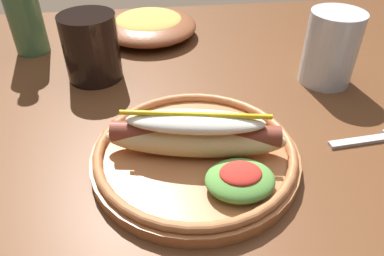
{
  "coord_description": "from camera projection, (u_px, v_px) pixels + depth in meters",
  "views": [
    {
      "loc": [
        -0.1,
        -0.4,
        1.05
      ],
      "look_at": [
        -0.05,
        -0.04,
        0.77
      ],
      "focal_mm": 34.19,
      "sensor_mm": 36.0,
      "label": 1
    }
  ],
  "objects": [
    {
      "name": "dining_table",
      "position": [
        220.0,
        177.0,
        0.58
      ],
      "size": [
        1.11,
        1.0,
        0.74
      ],
      "color": "brown",
      "rests_on": "ground_plane"
    },
    {
      "name": "hot_dog_plate",
      "position": [
        197.0,
        150.0,
        0.44
      ],
      "size": [
        0.26,
        0.26,
        0.08
      ],
      "color": "#B77042",
      "rests_on": "dining_table"
    },
    {
      "name": "fork",
      "position": [
        378.0,
        138.0,
        0.49
      ],
      "size": [
        0.12,
        0.03,
        0.0
      ],
      "rotation": [
        0.0,
        0.0,
        0.08
      ],
      "color": "silver",
      "rests_on": "dining_table"
    },
    {
      "name": "soda_cup",
      "position": [
        91.0,
        47.0,
        0.6
      ],
      "size": [
        0.09,
        0.09,
        0.11
      ],
      "primitive_type": "cylinder",
      "color": "black",
      "rests_on": "dining_table"
    },
    {
      "name": "water_cup",
      "position": [
        331.0,
        48.0,
        0.58
      ],
      "size": [
        0.08,
        0.08,
        0.12
      ],
      "primitive_type": "cylinder",
      "color": "silver",
      "rests_on": "dining_table"
    },
    {
      "name": "glass_bottle",
      "position": [
        21.0,
        3.0,
        0.65
      ],
      "size": [
        0.06,
        0.06,
        0.24
      ],
      "color": "#4C7F51",
      "rests_on": "dining_table"
    },
    {
      "name": "side_bowl",
      "position": [
        149.0,
        25.0,
        0.75
      ],
      "size": [
        0.19,
        0.19,
        0.05
      ],
      "color": "brown",
      "rests_on": "dining_table"
    }
  ]
}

